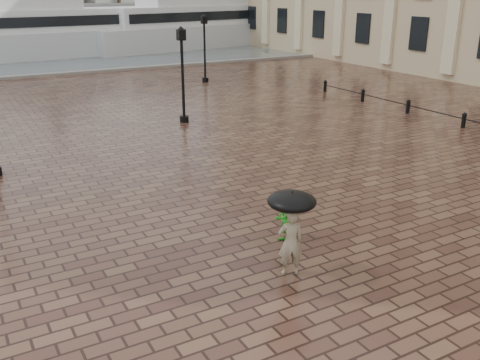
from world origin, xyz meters
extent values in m
plane|color=#39211A|center=(0.00, 0.00, 0.00)|extent=(300.00, 300.00, 0.00)
cube|color=slate|center=(0.00, 32.00, 0.00)|extent=(80.00, 0.60, 0.30)
cylinder|color=black|center=(14.00, 6.50, 0.30)|extent=(0.20, 0.20, 0.60)
sphere|color=black|center=(14.00, 6.50, 0.62)|extent=(0.22, 0.22, 0.22)
cylinder|color=black|center=(14.00, 10.00, 0.30)|extent=(0.20, 0.20, 0.60)
sphere|color=black|center=(14.00, 10.00, 0.62)|extent=(0.22, 0.22, 0.22)
cylinder|color=black|center=(14.00, 13.50, 0.30)|extent=(0.20, 0.20, 0.60)
sphere|color=black|center=(14.00, 13.50, 0.62)|extent=(0.22, 0.22, 0.22)
cylinder|color=black|center=(14.00, 17.00, 0.30)|extent=(0.20, 0.20, 0.60)
sphere|color=black|center=(14.00, 17.00, 0.62)|extent=(0.22, 0.22, 0.22)
cylinder|color=black|center=(3.00, 14.00, 0.15)|extent=(0.44, 0.44, 0.30)
cylinder|color=black|center=(3.00, 14.00, 2.00)|extent=(0.14, 0.14, 4.00)
cube|color=black|center=(3.00, 14.00, 4.15)|extent=(0.35, 0.35, 0.50)
sphere|color=beige|center=(3.00, 14.00, 4.15)|extent=(0.28, 0.28, 0.28)
cylinder|color=black|center=(9.00, 24.00, 0.15)|extent=(0.44, 0.44, 0.30)
cylinder|color=black|center=(9.00, 24.00, 2.00)|extent=(0.14, 0.14, 4.00)
cube|color=black|center=(9.00, 24.00, 4.15)|extent=(0.35, 0.35, 0.50)
sphere|color=beige|center=(9.00, 24.00, 4.15)|extent=(0.28, 0.28, 0.28)
imported|color=gray|center=(-0.83, -0.75, 0.80)|extent=(0.68, 0.56, 1.60)
imported|color=#21951B|center=(0.05, 0.86, 0.62)|extent=(0.71, 0.62, 1.24)
cube|color=silver|center=(-0.47, 43.86, 1.17)|extent=(24.70, 7.50, 2.34)
cube|color=silver|center=(-0.47, 43.86, 3.31)|extent=(19.79, 6.39, 1.95)
cube|color=silver|center=(-0.47, 43.86, 5.07)|extent=(11.97, 5.27, 1.56)
cube|color=black|center=(-0.29, 41.28, 3.31)|extent=(18.47, 1.37, 0.88)
cube|color=black|center=(-0.64, 46.43, 3.31)|extent=(18.47, 1.37, 0.88)
cube|color=silver|center=(18.02, 45.17, 1.18)|extent=(25.19, 10.35, 2.35)
cube|color=silver|center=(18.02, 45.17, 3.34)|extent=(20.23, 8.67, 1.96)
cube|color=black|center=(18.51, 42.61, 3.34)|extent=(18.33, 3.57, 0.88)
cube|color=black|center=(17.54, 47.72, 3.34)|extent=(18.33, 3.57, 0.88)
cylinder|color=black|center=(-0.83, -0.75, 1.36)|extent=(0.02, 0.02, 0.95)
ellipsoid|color=black|center=(-0.83, -0.75, 1.81)|extent=(1.10, 1.10, 0.39)
camera|label=1|loc=(-7.19, -9.72, 6.29)|focal=40.00mm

